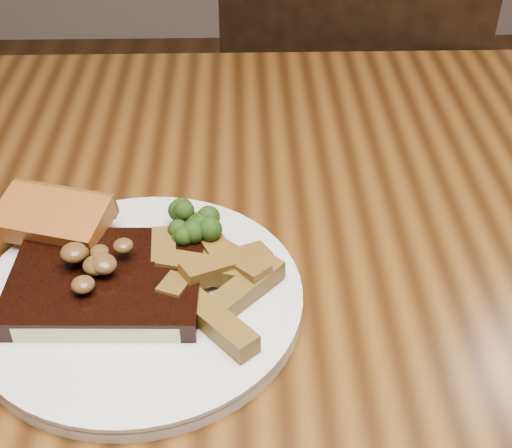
{
  "coord_description": "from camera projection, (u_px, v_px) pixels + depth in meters",
  "views": [
    {
      "loc": [
        -0.01,
        -0.51,
        1.19
      ],
      "look_at": [
        -0.0,
        0.01,
        0.78
      ],
      "focal_mm": 50.0,
      "sensor_mm": 36.0,
      "label": 1
    }
  ],
  "objects": [
    {
      "name": "potato_wedges",
      "position": [
        210.0,
        284.0,
        0.61
      ],
      "size": [
        0.11,
        0.11,
        0.02
      ],
      "primitive_type": null,
      "color": "brown",
      "rests_on": "plate"
    },
    {
      "name": "steak",
      "position": [
        107.0,
        283.0,
        0.61
      ],
      "size": [
        0.16,
        0.13,
        0.02
      ],
      "primitive_type": "cube",
      "rotation": [
        0.0,
        0.0,
        -0.03
      ],
      "color": "black",
      "rests_on": "plate"
    },
    {
      "name": "dining_table",
      "position": [
        257.0,
        323.0,
        0.73
      ],
      "size": [
        1.6,
        0.9,
        0.75
      ],
      "color": "#533110",
      "rests_on": "ground"
    },
    {
      "name": "steak_bone",
      "position": [
        98.0,
        334.0,
        0.57
      ],
      "size": [
        0.13,
        0.02,
        0.02
      ],
      "primitive_type": "cube",
      "rotation": [
        0.0,
        0.0,
        -0.03
      ],
      "color": "beige",
      "rests_on": "plate"
    },
    {
      "name": "plate",
      "position": [
        141.0,
        301.0,
        0.62
      ],
      "size": [
        0.29,
        0.29,
        0.01
      ],
      "primitive_type": "cylinder",
      "rotation": [
        0.0,
        0.0,
        -0.02
      ],
      "color": "silver",
      "rests_on": "dining_table"
    },
    {
      "name": "broccoli_cluster",
      "position": [
        203.0,
        231.0,
        0.65
      ],
      "size": [
        0.06,
        0.06,
        0.04
      ],
      "primitive_type": null,
      "color": "#1B3A0D",
      "rests_on": "plate"
    },
    {
      "name": "chair_far",
      "position": [
        350.0,
        141.0,
        1.34
      ],
      "size": [
        0.52,
        0.52,
        0.88
      ],
      "rotation": [
        0.0,
        0.0,
        2.85
      ],
      "color": "black",
      "rests_on": "ground"
    },
    {
      "name": "garlic_bread",
      "position": [
        56.0,
        235.0,
        0.66
      ],
      "size": [
        0.11,
        0.08,
        0.02
      ],
      "primitive_type": "cube",
      "rotation": [
        0.0,
        0.0,
        -0.29
      ],
      "color": "#9B4E1C",
      "rests_on": "plate"
    },
    {
      "name": "mushroom_pile",
      "position": [
        99.0,
        256.0,
        0.6
      ],
      "size": [
        0.06,
        0.06,
        0.03
      ],
      "primitive_type": null,
      "color": "#513919",
      "rests_on": "steak"
    }
  ]
}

